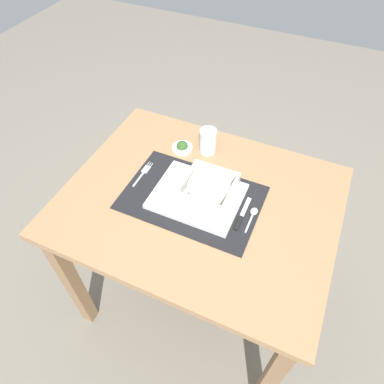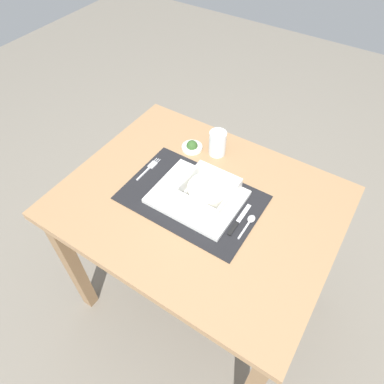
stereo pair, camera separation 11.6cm
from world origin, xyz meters
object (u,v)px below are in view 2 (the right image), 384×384
at_px(porridge_bowl, 208,191).
at_px(fork, 150,167).
at_px(dining_table, 199,218).
at_px(butter_knife, 238,221).
at_px(spoon, 250,221).
at_px(condiment_saucer, 192,147).
at_px(drinking_glass, 217,144).

xyz_separation_m(porridge_bowl, fork, (-0.26, 0.01, -0.04)).
relative_size(dining_table, porridge_bowl, 5.55).
bearing_deg(fork, butter_knife, -8.97).
bearing_deg(spoon, butter_knife, -143.56).
distance_m(porridge_bowl, butter_knife, 0.14).
xyz_separation_m(dining_table, butter_knife, (0.16, -0.01, 0.11)).
height_order(dining_table, condiment_saucer, condiment_saucer).
xyz_separation_m(spoon, butter_knife, (-0.03, -0.02, -0.00)).
xyz_separation_m(dining_table, condiment_saucer, (-0.16, 0.21, 0.12)).
relative_size(butter_knife, condiment_saucer, 1.80).
bearing_deg(dining_table, spoon, 2.52).
xyz_separation_m(dining_table, fork, (-0.23, 0.03, 0.11)).
relative_size(dining_table, spoon, 8.75).
bearing_deg(butter_knife, dining_table, 171.51).
distance_m(dining_table, condiment_saucer, 0.29).
bearing_deg(porridge_bowl, fork, 177.09).
bearing_deg(dining_table, drinking_glass, 106.09).
relative_size(drinking_glass, condiment_saucer, 1.23).
distance_m(porridge_bowl, fork, 0.26).
height_order(porridge_bowl, butter_knife, porridge_bowl).
bearing_deg(drinking_glass, butter_knife, -48.06).
bearing_deg(butter_knife, drinking_glass, 128.12).
bearing_deg(condiment_saucer, porridge_bowl, -45.51).
xyz_separation_m(butter_knife, drinking_glass, (-0.22, 0.25, 0.04)).
xyz_separation_m(porridge_bowl, butter_knife, (0.13, -0.03, -0.04)).
distance_m(spoon, drinking_glass, 0.35).
height_order(fork, spoon, spoon).
bearing_deg(dining_table, butter_knife, -4.66).
height_order(dining_table, butter_knife, butter_knife).
relative_size(porridge_bowl, drinking_glass, 1.69).
bearing_deg(condiment_saucer, spoon, -29.41).
bearing_deg(fork, spoon, -5.67).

